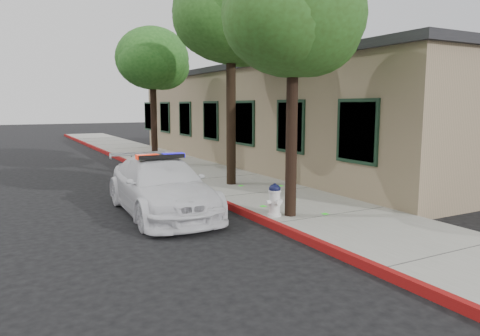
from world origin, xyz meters
name	(u,v)px	position (x,y,z in m)	size (l,w,h in m)	color
ground	(274,230)	(0.00, 0.00, 0.00)	(120.00, 120.00, 0.00)	black
sidewalk	(264,195)	(1.60, 3.00, 0.07)	(3.20, 60.00, 0.15)	gray
red_curb	(215,200)	(0.06, 3.00, 0.08)	(0.14, 60.00, 0.16)	maroon
clapboard_building	(291,116)	(6.69, 9.00, 2.13)	(7.30, 20.89, 4.24)	#927A60
police_car	(161,186)	(-1.60, 2.54, 0.68)	(2.05, 4.70, 1.47)	white
fire_hydrant	(275,200)	(0.35, 0.52, 0.52)	(0.42, 0.36, 0.74)	silver
street_tree_near	(294,21)	(0.71, 0.40, 4.40)	(3.36, 3.11, 5.69)	black
street_tree_mid	(231,19)	(1.42, 4.69, 5.19)	(3.74, 3.50, 6.69)	black
street_tree_far	(153,61)	(0.76, 10.25, 4.37)	(3.10, 2.99, 5.62)	black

